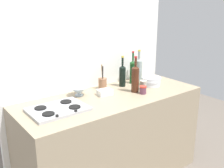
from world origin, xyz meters
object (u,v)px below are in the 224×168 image
(plate_stack, at_px, (151,81))
(mixing_bowl, at_px, (79,91))
(condiment_jar_rear, at_px, (143,85))
(wine_bottle_mid_right, at_px, (135,78))
(butter_dish, at_px, (105,92))
(wine_bottle_rightmost, at_px, (122,75))
(utensil_crock, at_px, (103,83))
(condiment_jar_front, at_px, (143,90))
(stovetop_hob, at_px, (58,109))
(wine_bottle_mid_left, at_px, (139,69))
(wine_bottle_leftmost, at_px, (133,71))

(plate_stack, bearing_deg, mixing_bowl, 166.89)
(plate_stack, xyz_separation_m, condiment_jar_rear, (-0.17, -0.05, 0.00))
(plate_stack, bearing_deg, wine_bottle_mid_right, -168.16)
(wine_bottle_mid_right, height_order, condiment_jar_rear, wine_bottle_mid_right)
(plate_stack, relative_size, condiment_jar_rear, 2.27)
(butter_dish, bearing_deg, wine_bottle_rightmost, 20.07)
(plate_stack, height_order, condiment_jar_rear, condiment_jar_rear)
(plate_stack, xyz_separation_m, butter_dish, (-0.57, 0.05, -0.02))
(utensil_crock, bearing_deg, condiment_jar_rear, -40.18)
(utensil_crock, height_order, condiment_jar_front, utensil_crock)
(stovetop_hob, distance_m, utensil_crock, 0.67)
(stovetop_hob, distance_m, butter_dish, 0.54)
(wine_bottle_mid_left, height_order, condiment_jar_front, wine_bottle_mid_left)
(stovetop_hob, xyz_separation_m, wine_bottle_rightmost, (0.84, 0.19, 0.11))
(wine_bottle_mid_left, bearing_deg, wine_bottle_rightmost, -171.48)
(stovetop_hob, height_order, utensil_crock, utensil_crock)
(wine_bottle_rightmost, xyz_separation_m, butter_dish, (-0.31, -0.11, -0.09))
(stovetop_hob, distance_m, condiment_jar_front, 0.85)
(plate_stack, relative_size, wine_bottle_mid_right, 0.59)
(condiment_jar_rear, bearing_deg, wine_bottle_rightmost, 113.80)
(wine_bottle_mid_left, height_order, wine_bottle_mid_right, wine_bottle_mid_right)
(plate_stack, xyz_separation_m, wine_bottle_leftmost, (-0.11, 0.18, 0.09))
(wine_bottle_mid_right, relative_size, condiment_jar_rear, 3.86)
(plate_stack, distance_m, mixing_bowl, 0.80)
(wine_bottle_rightmost, bearing_deg, wine_bottle_mid_left, 8.52)
(wine_bottle_rightmost, height_order, butter_dish, wine_bottle_rightmost)
(condiment_jar_front, height_order, condiment_jar_rear, condiment_jar_rear)
(stovetop_hob, xyz_separation_m, wine_bottle_leftmost, (1.00, 0.21, 0.12))
(wine_bottle_rightmost, distance_m, utensil_crock, 0.23)
(wine_bottle_mid_right, bearing_deg, stovetop_hob, 177.99)
(condiment_jar_front, xyz_separation_m, condiment_jar_rear, (0.09, 0.09, 0.01))
(mixing_bowl, distance_m, utensil_crock, 0.30)
(stovetop_hob, height_order, plate_stack, plate_stack)
(butter_dish, bearing_deg, plate_stack, -4.87)
(plate_stack, height_order, wine_bottle_leftmost, wine_bottle_leftmost)
(wine_bottle_mid_right, relative_size, butter_dish, 2.61)
(wine_bottle_leftmost, bearing_deg, stovetop_hob, -168.31)
(wine_bottle_rightmost, relative_size, mixing_bowl, 1.87)
(condiment_jar_front, bearing_deg, wine_bottle_mid_left, 52.64)
(wine_bottle_leftmost, distance_m, mixing_bowl, 0.68)
(wine_bottle_mid_right, height_order, utensil_crock, wine_bottle_mid_right)
(wine_bottle_leftmost, height_order, utensil_crock, wine_bottle_leftmost)
(wine_bottle_mid_right, xyz_separation_m, wine_bottle_rightmost, (0.02, 0.22, -0.02))
(wine_bottle_leftmost, xyz_separation_m, condiment_jar_rear, (-0.06, -0.23, -0.09))
(wine_bottle_mid_left, distance_m, utensil_crock, 0.49)
(plate_stack, bearing_deg, wine_bottle_leftmost, 120.87)
(utensil_crock, bearing_deg, butter_dish, -119.20)
(mixing_bowl, distance_m, condiment_jar_front, 0.62)
(wine_bottle_mid_right, distance_m, condiment_jar_rear, 0.15)
(wine_bottle_rightmost, xyz_separation_m, condiment_jar_front, (0.00, -0.31, -0.08))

